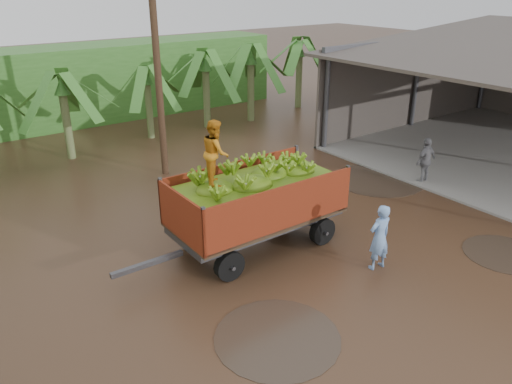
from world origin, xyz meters
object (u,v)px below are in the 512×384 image
man_grey (426,161)px  utility_pole (156,48)px  man_blue (379,237)px  banana_trailer (256,199)px

man_grey → utility_pole: size_ratio=0.19×
man_blue → utility_pole: bearing=-76.4°
utility_pole → man_grey: bearing=-41.9°
man_blue → utility_pole: size_ratio=0.19×
banana_trailer → utility_pole: (0.49, 6.27, 3.07)m
banana_trailer → man_blue: 3.19m
banana_trailer → man_blue: banana_trailer is taller
utility_pole → man_blue: bearing=-81.9°
banana_trailer → man_blue: bearing=-56.0°
man_grey → utility_pole: utility_pole is taller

